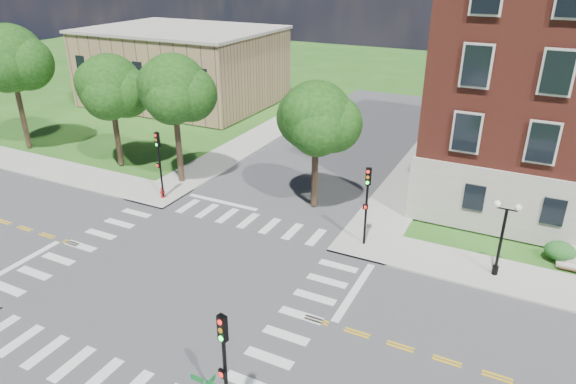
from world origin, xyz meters
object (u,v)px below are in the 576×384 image
at_px(traffic_signal_ne, 367,197).
at_px(fire_hydrant, 163,193).
at_px(twin_lamp_west, 502,235).
at_px(traffic_signal_se, 224,358).
at_px(traffic_signal_nw, 159,157).

xyz_separation_m(traffic_signal_ne, fire_hydrant, (-14.79, -0.18, -2.72)).
bearing_deg(twin_lamp_west, traffic_signal_ne, -179.41).
bearing_deg(twin_lamp_west, traffic_signal_se, -117.11).
distance_m(traffic_signal_ne, traffic_signal_nw, 14.72).
bearing_deg(traffic_signal_ne, traffic_signal_nw, -179.16).
relative_size(traffic_signal_ne, fire_hydrant, 6.40).
xyz_separation_m(traffic_signal_ne, traffic_signal_nw, (-14.72, -0.22, 0.00)).
xyz_separation_m(twin_lamp_west, fire_hydrant, (-22.08, -0.25, -2.06)).
relative_size(traffic_signal_se, twin_lamp_west, 1.13).
xyz_separation_m(traffic_signal_ne, twin_lamp_west, (7.30, 0.08, -0.66)).
height_order(traffic_signal_ne, twin_lamp_west, traffic_signal_ne).
bearing_deg(traffic_signal_se, traffic_signal_nw, 135.59).
relative_size(traffic_signal_nw, twin_lamp_west, 1.13).
distance_m(traffic_signal_nw, twin_lamp_west, 22.03).
bearing_deg(traffic_signal_se, fire_hydrant, 135.65).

